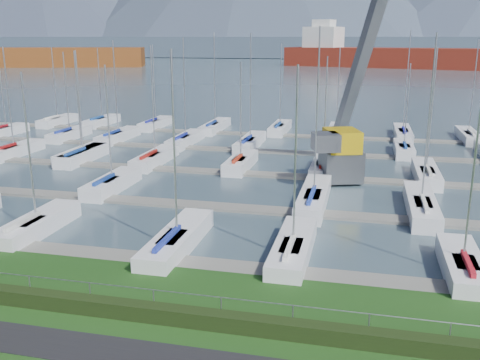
% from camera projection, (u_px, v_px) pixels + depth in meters
% --- Properties ---
extents(path, '(160.00, 2.00, 0.04)m').
position_uv_depth(path, '(149.00, 357.00, 20.06)').
color(path, black).
rests_on(path, grass).
extents(water, '(800.00, 540.00, 0.20)m').
position_uv_depth(water, '(353.00, 62.00, 267.57)').
color(water, '#425661').
extents(hedge, '(80.00, 0.70, 0.70)m').
position_uv_depth(hedge, '(173.00, 315.00, 22.42)').
color(hedge, black).
rests_on(hedge, grass).
extents(fence, '(80.00, 0.04, 0.04)m').
position_uv_depth(fence, '(175.00, 292.00, 22.58)').
color(fence, gray).
rests_on(fence, grass).
extents(foothill, '(900.00, 80.00, 12.00)m').
position_uv_depth(foothill, '(356.00, 47.00, 331.76)').
color(foothill, '#445263').
rests_on(foothill, water).
extents(docks, '(90.00, 41.60, 0.25)m').
position_uv_depth(docks, '(276.00, 175.00, 47.40)').
color(docks, gray).
rests_on(docks, water).
extents(crane, '(7.37, 13.04, 22.35)m').
position_uv_depth(crane, '(349.00, 114.00, 45.16)').
color(crane, '#515458').
rests_on(crane, water).
extents(cargo_ship_west, '(91.99, 45.31, 21.50)m').
position_uv_depth(cargo_ship_west, '(23.00, 57.00, 223.65)').
color(cargo_ship_west, brown).
rests_on(cargo_ship_west, water).
extents(cargo_ship_mid, '(97.37, 43.83, 21.50)m').
position_uv_depth(cargo_ship_mid, '(390.00, 58.00, 218.56)').
color(cargo_ship_mid, maroon).
rests_on(cargo_ship_mid, water).
extents(sailboat_fleet, '(74.80, 49.59, 13.77)m').
position_uv_depth(sailboat_fleet, '(270.00, 107.00, 49.14)').
color(sailboat_fleet, navy).
rests_on(sailboat_fleet, water).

